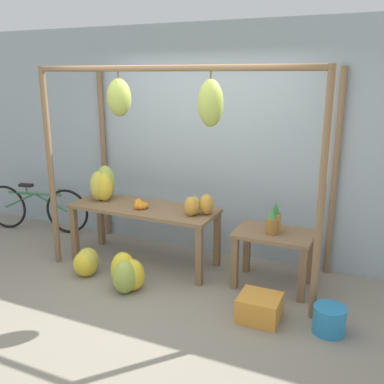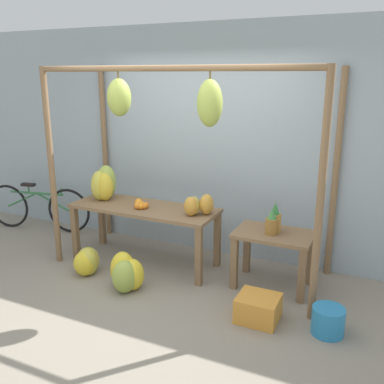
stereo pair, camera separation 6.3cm
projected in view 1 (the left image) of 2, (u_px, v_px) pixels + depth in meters
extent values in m
plane|color=gray|center=(149.00, 304.00, 4.25)|extent=(20.00, 20.00, 0.00)
cube|color=#99A8B2|center=(209.00, 143.00, 5.25)|extent=(8.00, 0.08, 2.80)
cylinder|color=brown|center=(51.00, 170.00, 4.93)|extent=(0.07, 0.07, 2.30)
cylinder|color=brown|center=(321.00, 200.00, 3.73)|extent=(0.07, 0.07, 2.30)
cylinder|color=brown|center=(104.00, 155.00, 5.84)|extent=(0.07, 0.07, 2.30)
cylinder|color=brown|center=(335.00, 176.00, 4.64)|extent=(0.07, 0.07, 2.30)
cylinder|color=brown|center=(165.00, 68.00, 4.03)|extent=(3.03, 0.06, 0.06)
cylinder|color=brown|center=(118.00, 75.00, 4.26)|extent=(0.02, 0.02, 0.06)
ellipsoid|color=#9EB247|center=(119.00, 98.00, 4.32)|extent=(0.25, 0.23, 0.38)
cylinder|color=brown|center=(211.00, 75.00, 3.87)|extent=(0.02, 0.02, 0.07)
ellipsoid|color=#9EB247|center=(211.00, 103.00, 3.93)|extent=(0.24, 0.22, 0.44)
cube|color=brown|center=(144.00, 208.00, 5.03)|extent=(1.76, 0.64, 0.04)
cube|color=brown|center=(75.00, 233.00, 5.22)|extent=(0.07, 0.07, 0.67)
cube|color=brown|center=(199.00, 256.00, 4.57)|extent=(0.07, 0.07, 0.67)
cube|color=brown|center=(101.00, 220.00, 5.69)|extent=(0.07, 0.07, 0.67)
cube|color=brown|center=(217.00, 239.00, 5.04)|extent=(0.07, 0.07, 0.67)
cube|color=brown|center=(274.00, 234.00, 4.49)|extent=(0.81, 0.54, 0.04)
cube|color=brown|center=(235.00, 263.00, 4.52)|extent=(0.07, 0.07, 0.57)
cube|color=brown|center=(302.00, 275.00, 4.24)|extent=(0.07, 0.07, 0.57)
cube|color=brown|center=(247.00, 248.00, 4.90)|extent=(0.07, 0.07, 0.57)
cube|color=brown|center=(310.00, 259.00, 4.62)|extent=(0.07, 0.07, 0.57)
ellipsoid|color=gold|center=(104.00, 187.00, 5.21)|extent=(0.23, 0.21, 0.35)
ellipsoid|color=#9EB247|center=(106.00, 182.00, 5.30)|extent=(0.30, 0.32, 0.42)
ellipsoid|color=gold|center=(99.00, 186.00, 5.24)|extent=(0.28, 0.27, 0.35)
ellipsoid|color=gold|center=(99.00, 186.00, 5.23)|extent=(0.24, 0.25, 0.37)
sphere|color=orange|center=(138.00, 203.00, 5.02)|extent=(0.09, 0.09, 0.09)
sphere|color=orange|center=(140.00, 206.00, 4.91)|extent=(0.08, 0.08, 0.08)
sphere|color=orange|center=(138.00, 205.00, 4.96)|extent=(0.08, 0.08, 0.08)
sphere|color=orange|center=(144.00, 206.00, 4.92)|extent=(0.08, 0.08, 0.08)
sphere|color=orange|center=(146.00, 205.00, 4.96)|extent=(0.07, 0.07, 0.07)
sphere|color=orange|center=(141.00, 206.00, 4.95)|extent=(0.07, 0.07, 0.07)
sphere|color=orange|center=(137.00, 206.00, 4.91)|extent=(0.09, 0.09, 0.09)
sphere|color=orange|center=(141.00, 204.00, 5.00)|extent=(0.07, 0.07, 0.07)
cylinder|color=olive|center=(272.00, 226.00, 4.42)|extent=(0.14, 0.14, 0.17)
cone|color=#428442|center=(273.00, 213.00, 4.39)|extent=(0.10, 0.10, 0.11)
cylinder|color=#B27F38|center=(275.00, 223.00, 4.48)|extent=(0.13, 0.13, 0.20)
cone|color=#337538|center=(276.00, 208.00, 4.44)|extent=(0.09, 0.09, 0.13)
ellipsoid|color=gold|center=(89.00, 263.00, 4.83)|extent=(0.23, 0.25, 0.31)
ellipsoid|color=gold|center=(88.00, 261.00, 4.86)|extent=(0.26, 0.29, 0.32)
ellipsoid|color=yellow|center=(85.00, 264.00, 4.82)|extent=(0.36, 0.35, 0.29)
ellipsoid|color=yellow|center=(133.00, 275.00, 4.50)|extent=(0.26, 0.23, 0.35)
ellipsoid|color=#9EB247|center=(131.00, 276.00, 4.53)|extent=(0.37, 0.37, 0.29)
ellipsoid|color=yellow|center=(123.00, 270.00, 4.54)|extent=(0.33, 0.31, 0.41)
ellipsoid|color=#9EB247|center=(125.00, 277.00, 4.44)|extent=(0.35, 0.36, 0.36)
cube|color=orange|center=(259.00, 308.00, 3.97)|extent=(0.38, 0.34, 0.24)
cylinder|color=teal|center=(329.00, 320.00, 3.77)|extent=(0.29, 0.29, 0.25)
torus|color=black|center=(6.00, 207.00, 6.30)|extent=(0.64, 0.17, 0.65)
torus|color=black|center=(67.00, 211.00, 6.09)|extent=(0.64, 0.17, 0.65)
cylinder|color=#337042|center=(35.00, 194.00, 6.13)|extent=(0.83, 0.20, 0.03)
cylinder|color=#337042|center=(20.00, 200.00, 6.22)|extent=(0.50, 0.13, 0.26)
cylinder|color=#337042|center=(51.00, 203.00, 6.11)|extent=(0.50, 0.13, 0.26)
cylinder|color=#337042|center=(26.00, 190.00, 6.15)|extent=(0.02, 0.02, 0.10)
cube|color=black|center=(26.00, 185.00, 6.13)|extent=(0.21, 0.12, 0.04)
cylinder|color=#337042|center=(59.00, 192.00, 6.04)|extent=(0.02, 0.02, 0.10)
ellipsoid|color=gold|center=(191.00, 206.00, 4.68)|extent=(0.21, 0.20, 0.22)
ellipsoid|color=gold|center=(207.00, 204.00, 4.72)|extent=(0.17, 0.19, 0.23)
ellipsoid|color=#B2993D|center=(194.00, 206.00, 4.72)|extent=(0.19, 0.20, 0.21)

